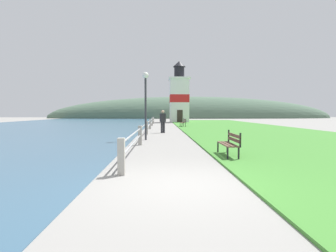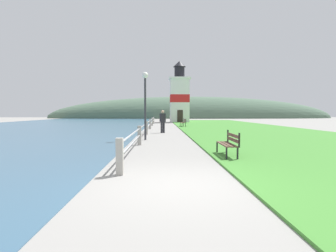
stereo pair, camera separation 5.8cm
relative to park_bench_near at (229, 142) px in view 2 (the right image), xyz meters
The scene contains 10 objects.
ground_plane 4.24m from the park_bench_near, 120.52° to the right, with size 160.00×160.00×0.00m, color gray.
grass_verge 16.19m from the park_bench_near, 70.63° to the left, with size 12.00×56.66×0.06m.
water_strip 22.22m from the park_bench_near, 136.58° to the left, with size 24.00×90.66×0.01m.
seawall_railing 13.41m from the park_bench_near, 105.29° to the left, with size 0.18×31.29×0.96m.
park_bench_near is the anchor object (origin of this frame).
park_bench_midway 19.66m from the park_bench_near, 89.87° to the left, with size 0.55×1.66×0.94m.
lighthouse 33.90m from the park_bench_near, 89.05° to the left, with size 3.48×3.48×10.01m.
person_strolling 11.45m from the park_bench_near, 101.77° to the left, with size 0.50×0.42×1.79m.
lamp_post 7.20m from the park_bench_near, 119.59° to the left, with size 0.36×0.36×3.96m.
distant_hillside 64.42m from the park_bench_near, 84.78° to the left, with size 80.00×16.00×12.00m.
Camera 2 is at (-0.33, -5.75, 1.62)m, focal length 28.00 mm.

